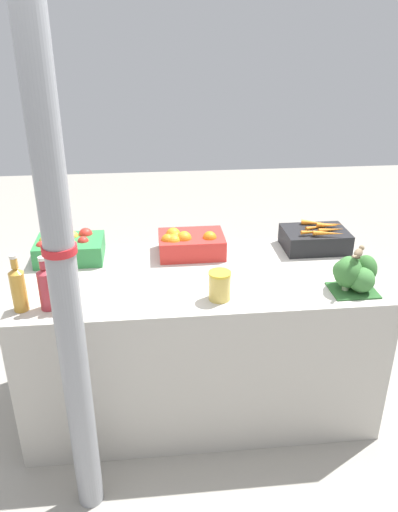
# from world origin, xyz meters

# --- Properties ---
(ground_plane) EXTENTS (10.00, 10.00, 0.00)m
(ground_plane) POSITION_xyz_m (0.00, 0.00, 0.00)
(ground_plane) COLOR gray
(market_table) EXTENTS (1.83, 0.83, 0.83)m
(market_table) POSITION_xyz_m (0.00, 0.00, 0.41)
(market_table) COLOR #B7B2A8
(market_table) RESTS_ON ground_plane
(support_pole) EXTENTS (0.13, 0.13, 2.32)m
(support_pole) POSITION_xyz_m (-0.57, -0.62, 1.16)
(support_pole) COLOR gray
(support_pole) RESTS_ON ground_plane
(apple_crate) EXTENTS (0.36, 0.26, 0.15)m
(apple_crate) POSITION_xyz_m (-0.69, 0.25, 0.89)
(apple_crate) COLOR #2D8442
(apple_crate) RESTS_ON market_table
(orange_crate) EXTENTS (0.36, 0.26, 0.15)m
(orange_crate) POSITION_xyz_m (-0.03, 0.24, 0.90)
(orange_crate) COLOR red
(orange_crate) RESTS_ON market_table
(carrot_crate) EXTENTS (0.36, 0.26, 0.15)m
(carrot_crate) POSITION_xyz_m (0.70, 0.25, 0.89)
(carrot_crate) COLOR black
(carrot_crate) RESTS_ON market_table
(broccoli_pile) EXTENTS (0.23, 0.19, 0.17)m
(broccoli_pile) POSITION_xyz_m (0.72, -0.25, 0.92)
(broccoli_pile) COLOR #2D602D
(broccoli_pile) RESTS_ON market_table
(juice_bottle_amber) EXTENTS (0.07, 0.07, 0.27)m
(juice_bottle_amber) POSITION_xyz_m (-0.84, -0.28, 0.94)
(juice_bottle_amber) COLOR gold
(juice_bottle_amber) RESTS_ON market_table
(juice_bottle_ruby) EXTENTS (0.07, 0.07, 0.26)m
(juice_bottle_ruby) POSITION_xyz_m (-0.72, -0.28, 0.94)
(juice_bottle_ruby) COLOR #B2333D
(juice_bottle_ruby) RESTS_ON market_table
(juice_bottle_golden) EXTENTS (0.07, 0.07, 0.27)m
(juice_bottle_golden) POSITION_xyz_m (-0.61, -0.28, 0.94)
(juice_bottle_golden) COLOR gold
(juice_bottle_golden) RESTS_ON market_table
(pickle_jar) EXTENTS (0.11, 0.11, 0.14)m
(pickle_jar) POSITION_xyz_m (0.07, -0.27, 0.90)
(pickle_jar) COLOR #DBBC56
(pickle_jar) RESTS_ON market_table
(sparrow_bird) EXTENTS (0.10, 0.11, 0.05)m
(sparrow_bird) POSITION_xyz_m (0.73, -0.26, 1.03)
(sparrow_bird) COLOR #4C3D2D
(sparrow_bird) RESTS_ON broccoli_pile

